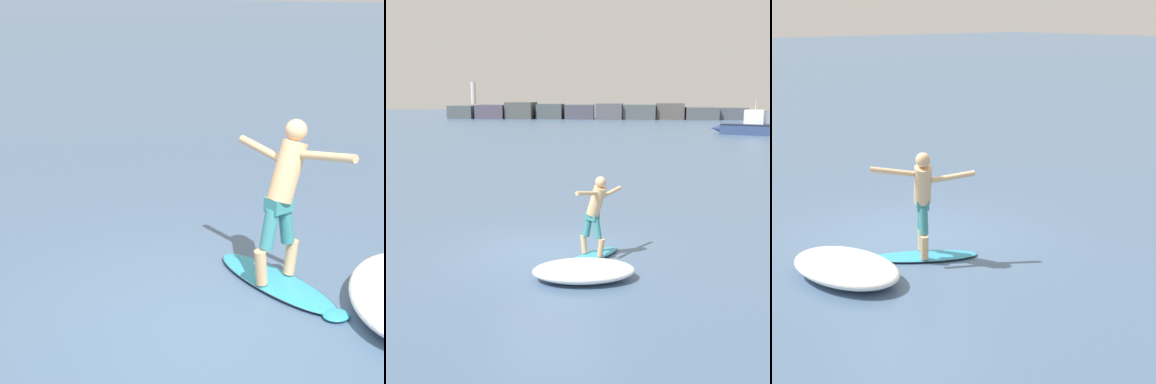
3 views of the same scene
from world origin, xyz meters
The scene contains 6 objects.
ground_plane centered at (0.00, 0.00, 0.00)m, with size 200.00×200.00×0.00m, color #476284.
rock_jetty_breakwater centered at (-3.62, 62.00, 0.99)m, with size 40.69×4.51×5.00m.
surfboard centered at (0.99, -0.47, 0.03)m, with size 1.46×1.88×0.20m.
surfer centered at (1.08, -0.48, 1.13)m, with size 0.94×1.50×1.80m.
fishing_boat_near_jetty centered at (12.68, 35.44, 0.68)m, with size 7.44×4.26×3.05m.
wave_foam_at_tail centered at (0.94, -1.88, 0.19)m, with size 2.22×1.58×0.37m.
Camera 2 is at (1.78, -11.90, 3.65)m, focal length 50.00 mm.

